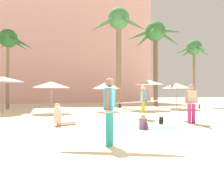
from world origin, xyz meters
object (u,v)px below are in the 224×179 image
object	(u,v)px
cafe_umbrella_0	(107,85)
palm_tree_left	(8,42)
palm_tree_far_right	(155,37)
beach_towel	(157,128)
person_mid_right	(190,102)
cafe_umbrella_6	(3,79)
palm_tree_center	(119,26)
person_far_left	(111,110)
cafe_umbrella_3	(149,82)
palm_tree_right	(194,50)
cafe_umbrella_4	(177,86)
person_far_right	(142,101)
cafe_umbrella_1	(51,85)
person_near_right	(61,117)
backpack	(143,124)

from	to	relation	value
cafe_umbrella_0	palm_tree_left	bearing A→B (deg)	146.15
palm_tree_far_right	beach_towel	distance (m)	17.21
person_mid_right	cafe_umbrella_6	bearing A→B (deg)	58.63
cafe_umbrella_0	person_mid_right	world-z (taller)	cafe_umbrella_0
palm_tree_center	person_far_left	world-z (taller)	palm_tree_center
cafe_umbrella_0	cafe_umbrella_3	xyz separation A→B (m)	(3.66, 0.42, 0.29)
palm_tree_left	person_far_left	size ratio (longest dim) A/B	2.47
palm_tree_right	beach_towel	world-z (taller)	palm_tree_right
cafe_umbrella_3	cafe_umbrella_4	world-z (taller)	cafe_umbrella_3
beach_towel	person_far_left	distance (m)	3.81
person_far_right	palm_tree_left	bearing A→B (deg)	165.18
cafe_umbrella_1	person_far_right	distance (m)	6.90
cafe_umbrella_1	person_far_left	distance (m)	10.91
cafe_umbrella_6	cafe_umbrella_4	bearing A→B (deg)	1.96
palm_tree_center	person_far_right	world-z (taller)	palm_tree_center
person_far_left	person_near_right	xyz separation A→B (m)	(-0.92, 4.37, -0.61)
person_mid_right	palm_tree_left	bearing A→B (deg)	45.75
palm_tree_right	cafe_umbrella_4	bearing A→B (deg)	-139.79
backpack	cafe_umbrella_0	bearing A→B (deg)	135.72
palm_tree_center	person_near_right	size ratio (longest dim) A/B	10.23
backpack	beach_towel	bearing A→B (deg)	64.28
palm_tree_far_right	cafe_umbrella_6	distance (m)	15.65
person_near_right	cafe_umbrella_6	bearing A→B (deg)	103.16
palm_tree_right	backpack	distance (m)	18.45
cafe_umbrella_0	backpack	xyz separation A→B (m)	(-0.94, -8.78, -1.75)
palm_tree_far_right	cafe_umbrella_1	size ratio (longest dim) A/B	3.54
cafe_umbrella_0	beach_towel	world-z (taller)	cafe_umbrella_0
beach_towel	cafe_umbrella_4	bearing A→B (deg)	54.33
palm_tree_far_right	person_mid_right	distance (m)	15.29
cafe_umbrella_4	person_far_left	xyz separation A→B (m)	(-9.24, -11.76, -1.05)
person_far_left	palm_tree_right	bearing A→B (deg)	-102.08
palm_tree_left	cafe_umbrella_3	distance (m)	12.55
cafe_umbrella_0	cafe_umbrella_3	bearing A→B (deg)	6.50
palm_tree_center	cafe_umbrella_1	size ratio (longest dim) A/B	3.82
cafe_umbrella_1	person_near_right	xyz separation A→B (m)	(0.18, -6.43, -1.61)
cafe_umbrella_4	cafe_umbrella_6	world-z (taller)	cafe_umbrella_6
palm_tree_far_right	cafe_umbrella_4	distance (m)	7.13
cafe_umbrella_6	person_far_left	size ratio (longest dim) A/B	1.00
cafe_umbrella_4	person_far_right	bearing A→B (deg)	-133.85
cafe_umbrella_1	person_near_right	distance (m)	6.63
cafe_umbrella_3	backpack	distance (m)	10.48
cafe_umbrella_3	palm_tree_far_right	bearing A→B (deg)	57.88
person_far_left	person_near_right	size ratio (longest dim) A/B	2.98
palm_tree_far_right	person_far_left	distance (m)	20.16
person_near_right	person_far_right	bearing A→B (deg)	4.30
palm_tree_left	person_far_left	distance (m)	17.53
cafe_umbrella_0	person_mid_right	bearing A→B (deg)	-76.67
palm_tree_right	cafe_umbrella_3	bearing A→B (deg)	-151.23
palm_tree_left	person_mid_right	xyz separation A→B (m)	(9.29, -12.72, -4.88)
palm_tree_center	cafe_umbrella_4	bearing A→B (deg)	-45.17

